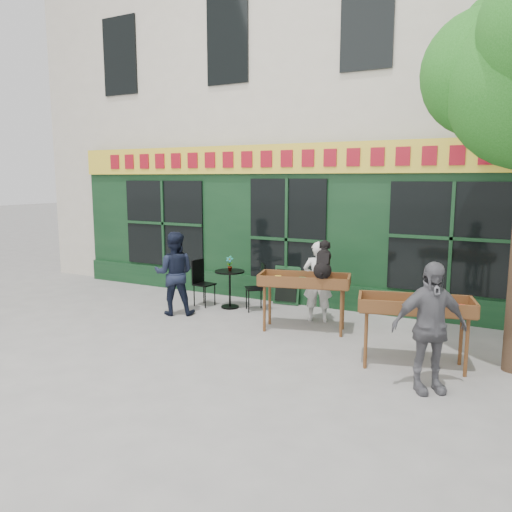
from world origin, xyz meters
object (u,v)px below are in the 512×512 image
Objects in this scene: book_cart_center at (304,284)px; man_right at (429,327)px; book_cart_right at (415,309)px; bistro_table at (230,282)px; woman at (318,282)px; dog at (323,259)px; man_left at (174,273)px.

man_right reaches higher than book_cart_center.
bistro_table is (-3.90, 1.57, -0.28)m from book_cart_right.
book_cart_right is (1.99, -1.50, 0.08)m from woman.
woman is at bearing 102.42° from dog.
book_cart_right is 4.65m from man_left.
book_cart_right is at bearing 143.99° from man_left.
man_left reaches higher than book_cart_right.
dog reaches higher than book_cart_right.
book_cart_center reaches higher than bistro_table.
woman is at bearing 128.48° from book_cart_right.
bistro_table is (-1.91, 0.07, -0.20)m from woman.
dog is at bearing 154.82° from man_left.
dog is 3.00m from man_left.
book_cart_center is 2.62m from man_left.
book_cart_right is at bearing 77.28° from man_right.
man_right is at bearing -28.89° from bistro_table.
book_cart_right is 0.81m from man_right.
bistro_table is (-2.26, 0.77, -0.75)m from dog.
book_cart_center is 2.80m from man_right.
bistro_table is at bearing 147.11° from dog.
woman reaches higher than bistro_table.
woman is at bearing 101.00° from man_right.
bistro_table is at bearing 145.28° from book_cart_center.
man_right is 4.81m from bistro_table.
man_left reaches higher than woman.
book_cart_center is at bearing -20.58° from bistro_table.
woman is 0.92× the size of book_cart_right.
bistro_table is at bearing -16.16° from woman.
book_cart_center is 2.68× the size of dog.
dog reaches higher than book_cart_center.
man_left is at bearing 3.56° from woman.
book_cart_center is 2.11× the size of bistro_table.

